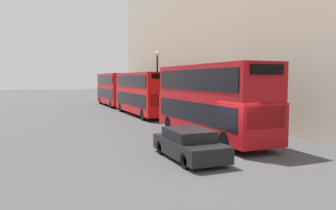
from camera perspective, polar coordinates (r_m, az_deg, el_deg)
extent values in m
plane|color=#424244|center=(15.60, 9.83, -8.67)|extent=(200.00, 200.00, 0.00)
cube|color=#A80F14|center=(19.75, 7.30, -1.73)|extent=(2.55, 10.34, 2.09)
cube|color=#A80F14|center=(19.63, 7.37, 4.11)|extent=(2.50, 10.13, 1.93)
cube|color=black|center=(19.72, 7.31, -1.00)|extent=(2.59, 9.51, 1.17)
cube|color=black|center=(19.62, 7.37, 4.40)|extent=(2.59, 9.51, 1.16)
cube|color=black|center=(15.47, 16.78, -2.10)|extent=(2.17, 0.06, 1.04)
cube|color=black|center=(15.38, 16.97, 5.97)|extent=(1.78, 0.06, 0.46)
cylinder|color=black|center=(16.28, 10.06, -6.32)|extent=(0.30, 1.00, 1.00)
cylinder|color=black|center=(17.57, 16.30, -5.62)|extent=(0.30, 1.00, 1.00)
cylinder|color=black|center=(22.55, 0.28, -3.19)|extent=(0.30, 1.00, 1.00)
cylinder|color=black|center=(23.50, 5.36, -2.89)|extent=(0.30, 1.00, 1.00)
cube|color=red|center=(31.85, -4.53, 0.69)|extent=(2.55, 10.85, 2.06)
cube|color=red|center=(31.78, -4.55, 4.08)|extent=(2.50, 10.64, 1.71)
cube|color=black|center=(31.83, -4.53, 1.13)|extent=(2.59, 9.99, 1.15)
cube|color=black|center=(31.77, -4.55, 4.23)|extent=(2.59, 9.99, 1.03)
cube|color=black|center=(26.75, -0.99, 0.83)|extent=(2.17, 0.06, 1.03)
cube|color=black|center=(26.69, -0.99, 5.08)|extent=(1.78, 0.06, 0.41)
cylinder|color=black|center=(27.96, -4.31, -1.67)|extent=(0.30, 1.00, 1.00)
cylinder|color=black|center=(28.73, -0.03, -1.49)|extent=(0.30, 1.00, 1.00)
cylinder|color=black|center=(35.28, -8.16, -0.39)|extent=(0.30, 1.00, 1.00)
cylinder|color=black|center=(35.89, -4.68, -0.27)|extent=(0.30, 1.00, 1.00)
cube|color=red|center=(43.31, -9.36, 1.75)|extent=(2.55, 10.14, 2.14)
cube|color=red|center=(43.25, -9.39, 4.30)|extent=(2.50, 9.93, 1.71)
cube|color=black|center=(43.29, -9.36, 2.09)|extent=(2.59, 9.33, 1.20)
cube|color=black|center=(43.25, -9.40, 4.41)|extent=(2.59, 9.33, 1.02)
cube|color=black|center=(38.40, -7.67, 2.05)|extent=(2.17, 0.06, 1.07)
cube|color=black|center=(38.36, -7.70, 5.05)|extent=(1.78, 0.06, 0.41)
cylinder|color=black|center=(39.74, -9.79, 0.16)|extent=(0.30, 1.00, 1.00)
cylinder|color=black|center=(40.29, -6.67, 0.25)|extent=(0.30, 1.00, 1.00)
cylinder|color=black|center=(46.52, -11.66, 0.78)|extent=(0.30, 1.00, 1.00)
cylinder|color=black|center=(46.99, -8.96, 0.85)|extent=(0.30, 1.00, 1.00)
cube|color=black|center=(14.67, 3.74, -7.38)|extent=(1.87, 4.28, 0.69)
cube|color=black|center=(14.66, 3.57, -5.10)|extent=(1.65, 2.35, 0.46)
cube|color=black|center=(14.66, 3.57, -5.01)|extent=(1.68, 2.23, 0.30)
cylinder|color=black|center=(13.17, 3.12, -9.68)|extent=(0.22, 0.64, 0.64)
cylinder|color=black|center=(13.94, 9.33, -8.93)|extent=(0.22, 0.64, 0.64)
cylinder|color=black|center=(15.62, -1.24, -7.39)|extent=(0.22, 0.64, 0.64)
cylinder|color=black|center=(16.27, 4.23, -6.91)|extent=(0.22, 0.64, 0.64)
cylinder|color=black|center=(33.18, -1.86, 3.52)|extent=(0.18, 0.18, 5.83)
sphere|color=beige|center=(33.27, -1.88, 8.93)|extent=(0.44, 0.44, 0.44)
cylinder|color=brown|center=(31.99, -0.04, -0.45)|extent=(0.36, 0.36, 1.45)
sphere|color=tan|center=(31.93, -0.04, 1.04)|extent=(0.22, 0.22, 0.22)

